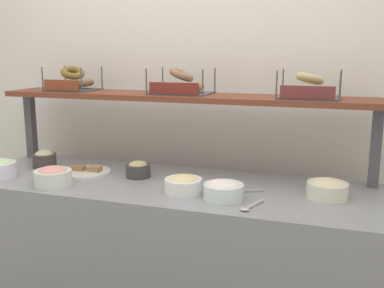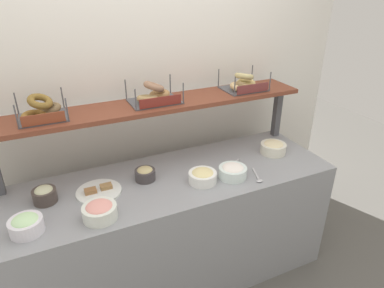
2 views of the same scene
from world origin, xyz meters
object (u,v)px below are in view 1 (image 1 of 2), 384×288
bowl_scallion_spread (0,168)px  bagel_basket_plain (309,89)px  bagel_basket_everything (181,85)px  bowl_lox_spread (53,176)px  bagel_basket_cinnamon_raisin (73,82)px  bowl_potato_salad (327,188)px  bowl_egg_salad (183,184)px  serving_plate_white (86,172)px  serving_spoon_near_plate (249,207)px  bowl_hummus (138,169)px  serving_spoon_by_edge (240,191)px  bowl_cream_cheese (224,190)px  bowl_tuna_salad (44,159)px

bowl_scallion_spread → bagel_basket_plain: size_ratio=0.56×
bagel_basket_everything → bagel_basket_plain: 0.69m
bowl_lox_spread → bagel_basket_cinnamon_raisin: 0.68m
bowl_lox_spread → bowl_potato_salad: (1.32, 0.23, -0.00)m
bowl_egg_salad → bagel_basket_plain: (0.53, 0.40, 0.43)m
serving_plate_white → serving_spoon_near_plate: serving_plate_white is taller
bowl_hummus → bagel_basket_everything: 0.52m
serving_spoon_near_plate → bagel_basket_cinnamon_raisin: 1.38m
serving_spoon_by_edge → bagel_basket_plain: bearing=48.1°
bowl_cream_cheese → serving_spoon_near_plate: bearing=-32.4°
bowl_tuna_salad → serving_plate_white: 0.30m
serving_plate_white → bagel_basket_plain: bagel_basket_plain is taller
serving_plate_white → bowl_lox_spread: bearing=-99.1°
bowl_scallion_spread → bowl_egg_salad: bowl_scallion_spread is taller
bowl_potato_salad → bowl_tuna_salad: bearing=178.1°
bowl_cream_cheese → serving_plate_white: bearing=167.6°
bowl_tuna_salad → bowl_egg_salad: bearing=-11.7°
bowl_scallion_spread → bowl_egg_salad: 1.03m
bowl_tuna_salad → bowl_hummus: 0.60m
bowl_tuna_salad → serving_spoon_near_plate: bearing=-13.7°
bowl_egg_salad → bagel_basket_plain: 0.79m
bowl_egg_salad → serving_plate_white: bowl_egg_salad is taller
serving_plate_white → bowl_hummus: bearing=5.1°
serving_spoon_near_plate → serving_plate_white: bearing=164.4°
bowl_scallion_spread → bowl_tuna_salad: 0.26m
bowl_lox_spread → bagel_basket_plain: bagel_basket_plain is taller
bowl_tuna_salad → serving_plate_white: (0.30, -0.04, -0.04)m
bowl_tuna_salad → bowl_cream_cheese: bearing=-11.0°
serving_plate_white → bowl_potato_salad: bearing=-0.7°
serving_plate_white → bagel_basket_plain: size_ratio=0.89×
serving_plate_white → serving_spoon_by_edge: size_ratio=1.61×
bowl_lox_spread → bowl_egg_salad: 0.67m
bowl_egg_salad → bowl_potato_salad: 0.67m
bowl_lox_spread → bagel_basket_everything: (0.50, 0.50, 0.43)m
serving_spoon_by_edge → bagel_basket_plain: size_ratio=0.55×
bowl_hummus → bagel_basket_plain: bearing=14.4°
bowl_tuna_salad → bagel_basket_cinnamon_raisin: bearing=70.9°
serving_plate_white → bowl_scallion_spread: bearing=-153.2°
serving_plate_white → serving_spoon_near_plate: (0.97, -0.27, -0.00)m
bowl_cream_cheese → bagel_basket_cinnamon_raisin: bearing=157.5°
bowl_hummus → serving_spoon_by_edge: bowl_hummus is taller
bowl_potato_salad → serving_plate_white: size_ratio=0.69×
bowl_tuna_salad → serving_spoon_near_plate: size_ratio=0.80×
bowl_cream_cheese → serving_spoon_near_plate: (0.14, -0.09, -0.04)m
bowl_lox_spread → serving_plate_white: (0.04, 0.25, -0.04)m
bowl_tuna_salad → bagel_basket_everything: bagel_basket_everything is taller
bagel_basket_plain → bagel_basket_cinnamon_raisin: bearing=179.7°
bowl_tuna_salad → bagel_basket_plain: 1.53m
bowl_tuna_salad → serving_plate_white: bearing=-7.3°
bowl_lox_spread → bowl_tuna_salad: size_ratio=1.38×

